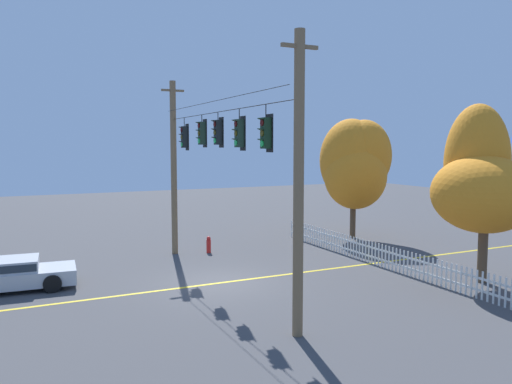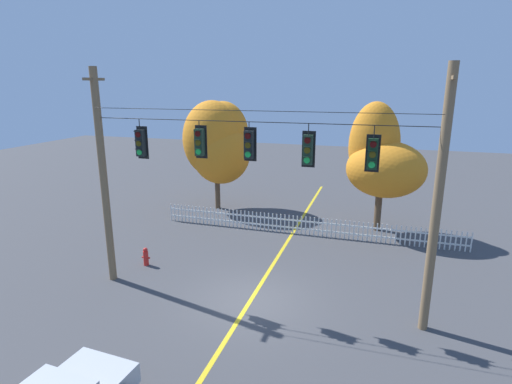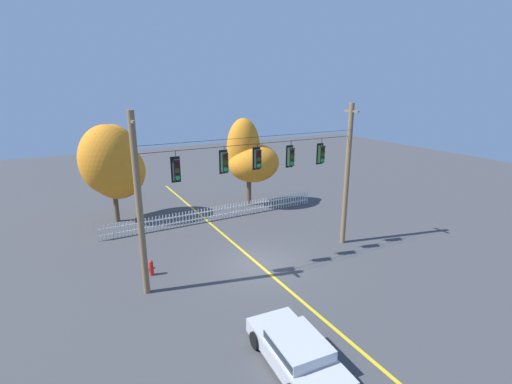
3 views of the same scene
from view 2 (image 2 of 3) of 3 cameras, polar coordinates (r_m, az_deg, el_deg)
The scene contains 12 objects.
ground at distance 15.44m, azimuth -0.77°, elevation -14.98°, with size 80.00×80.00×0.00m, color #424244.
lane_centerline_stripe at distance 15.44m, azimuth -0.77°, elevation -14.96°, with size 0.16×36.00×0.01m, color gold.
signal_support_span at distance 13.83m, azimuth -0.83°, elevation 0.42°, with size 12.07×1.10×8.32m.
traffic_signal_eastbound_side at distance 15.35m, azimuth -15.85°, elevation 6.65°, with size 0.43×0.38×1.46m.
traffic_signal_westbound_side at distance 14.20m, azimuth -7.89°, elevation 6.94°, with size 0.43×0.38×1.32m.
traffic_signal_northbound_secondary at distance 13.55m, azimuth -0.96°, elevation 6.67°, with size 0.43×0.38×1.32m.
traffic_signal_northbound_primary at distance 13.09m, azimuth 7.30°, elevation 5.92°, with size 0.43×0.38×1.42m.
traffic_signal_southbound_primary at distance 12.91m, azimuth 16.04°, elevation 5.17°, with size 0.43×0.38×1.45m.
white_picket_fence at distance 21.57m, azimuth 6.98°, elevation -4.70°, with size 15.82×0.06×1.00m.
autumn_maple_near_fence at distance 25.32m, azimuth -5.34°, elevation 6.95°, with size 4.23×3.83×6.77m.
autumn_maple_mid at distance 21.99m, azimuth 17.15°, elevation 4.26°, with size 4.03×3.34×6.86m.
fire_hydrant at distance 18.60m, azimuth -15.20°, elevation -8.74°, with size 0.38×0.22×0.82m.
Camera 2 is at (4.14, -12.74, 7.68)m, focal length 28.51 mm.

